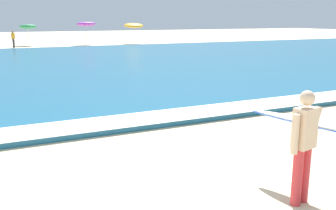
{
  "coord_description": "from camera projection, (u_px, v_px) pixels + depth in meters",
  "views": [
    {
      "loc": [
        -1.11,
        -4.11,
        2.72
      ],
      "look_at": [
        1.93,
        2.27,
        1.1
      ],
      "focal_mm": 40.42,
      "sensor_mm": 36.0,
      "label": 1
    }
  ],
  "objects": [
    {
      "name": "beach_umbrella_3",
      "position": [
        86.0,
        24.0,
        39.4
      ],
      "size": [
        1.95,
        1.97,
        2.43
      ],
      "color": "beige",
      "rests_on": "ground"
    },
    {
      "name": "surfer_with_board",
      "position": [
        314.0,
        134.0,
        5.64
      ],
      "size": [
        1.23,
        2.76,
        1.73
      ],
      "color": "red",
      "rests_on": "ground"
    },
    {
      "name": "sea",
      "position": [
        11.0,
        68.0,
        20.77
      ],
      "size": [
        120.0,
        28.0,
        0.14
      ],
      "primitive_type": "cube",
      "color": "#1E6084",
      "rests_on": "ground"
    },
    {
      "name": "beach_umbrella_4",
      "position": [
        134.0,
        25.0,
        41.37
      ],
      "size": [
        2.1,
        2.13,
        2.29
      ],
      "color": "beige",
      "rests_on": "ground"
    },
    {
      "name": "beachgoer_near_row_left",
      "position": [
        13.0,
        39.0,
        35.75
      ],
      "size": [
        0.32,
        0.2,
        1.58
      ],
      "color": "#383842",
      "rests_on": "ground"
    },
    {
      "name": "beach_umbrella_2",
      "position": [
        28.0,
        27.0,
        38.54
      ],
      "size": [
        1.73,
        1.76,
        2.2
      ],
      "color": "beige",
      "rests_on": "ground"
    },
    {
      "name": "surf_foam",
      "position": [
        47.0,
        130.0,
        8.96
      ],
      "size": [
        120.0,
        1.28,
        0.01
      ],
      "primitive_type": "cube",
      "color": "white",
      "rests_on": "sea"
    }
  ]
}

